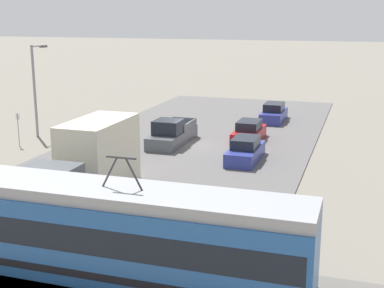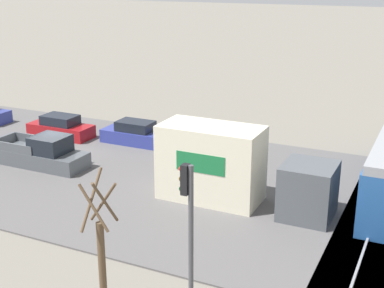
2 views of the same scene
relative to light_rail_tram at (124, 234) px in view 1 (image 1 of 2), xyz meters
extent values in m
plane|color=slate|center=(3.98, -19.62, -1.69)|extent=(320.00, 320.00, 0.00)
cube|color=#565454|center=(3.98, -19.62, -1.65)|extent=(17.23, 44.61, 0.08)
cube|color=#5B5954|center=(3.98, 0.00, -1.65)|extent=(54.03, 4.40, 0.08)
cube|color=gray|center=(3.98, -0.72, -1.54)|extent=(52.95, 0.10, 0.14)
cube|color=gray|center=(3.98, 0.72, -1.54)|extent=(52.95, 0.10, 0.14)
cube|color=#235193|center=(0.00, 0.00, -0.16)|extent=(13.37, 2.64, 2.91)
cube|color=black|center=(0.00, 0.00, 0.19)|extent=(12.97, 2.67, 0.97)
cube|color=black|center=(0.00, 0.00, -1.06)|extent=(13.23, 2.68, 0.28)
cube|color=gray|center=(0.00, 0.00, 1.50)|extent=(13.37, 2.43, 0.42)
cylinder|color=#2D2D33|center=(-0.45, 0.00, 2.26)|extent=(0.66, 0.07, 1.15)
cylinder|color=#2D2D33|center=(0.45, 0.00, 2.26)|extent=(0.66, 0.07, 1.15)
cube|color=#2D2D33|center=(0.00, 0.00, 2.81)|extent=(1.10, 0.08, 0.06)
cube|color=#4C5156|center=(5.42, -3.67, -0.32)|extent=(2.51, 2.38, 2.58)
cube|color=beige|center=(5.42, -8.59, 0.29)|extent=(2.51, 5.06, 3.80)
cube|color=#196B38|center=(6.69, -8.59, 0.67)|extent=(0.02, 2.53, 0.95)
cube|color=#4C5156|center=(5.31, -19.59, -1.16)|extent=(2.05, 5.78, 0.91)
cube|color=black|center=(5.31, -18.78, -0.21)|extent=(1.88, 1.96, 0.99)
cube|color=#4C5156|center=(6.25, -20.80, -0.44)|extent=(0.12, 2.89, 0.53)
cube|color=#4C5156|center=(4.37, -20.80, -0.44)|extent=(0.12, 2.89, 0.53)
cube|color=#4C5156|center=(5.31, -22.36, -0.44)|extent=(1.88, 0.23, 0.53)
cube|color=red|center=(6.11, -22.45, -0.88)|extent=(0.14, 0.04, 0.18)
cube|color=navy|center=(-0.31, -30.24, -1.15)|extent=(1.81, 4.65, 0.92)
cube|color=black|center=(-0.31, -30.24, -0.35)|extent=(1.56, 2.42, 0.68)
cube|color=navy|center=(-0.73, -16.72, -1.18)|extent=(1.76, 4.60, 0.87)
cube|color=black|center=(-0.73, -16.72, -0.42)|extent=(1.51, 2.39, 0.64)
cube|color=maroon|center=(0.20, -22.19, -1.17)|extent=(1.81, 4.60, 0.87)
cube|color=black|center=(0.20, -22.19, -0.42)|extent=(1.56, 2.39, 0.64)
cylinder|color=gray|center=(16.20, -18.89, 1.81)|extent=(0.20, 0.20, 7.00)
cylinder|color=gray|center=(16.20, -19.69, 5.19)|extent=(0.12, 1.60, 0.12)
cube|color=#515156|center=(16.20, -20.44, 5.13)|extent=(0.36, 0.60, 0.18)
cylinder|color=gray|center=(15.67, -15.81, -0.51)|extent=(0.06, 0.06, 2.37)
cube|color=white|center=(15.67, -15.84, 0.46)|extent=(0.32, 0.02, 0.44)
cube|color=red|center=(15.67, -15.86, 0.46)|extent=(0.31, 0.01, 0.10)
camera|label=1|loc=(-7.69, 15.95, 7.57)|focal=50.00mm
camera|label=2|loc=(28.31, 1.30, 9.37)|focal=50.00mm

